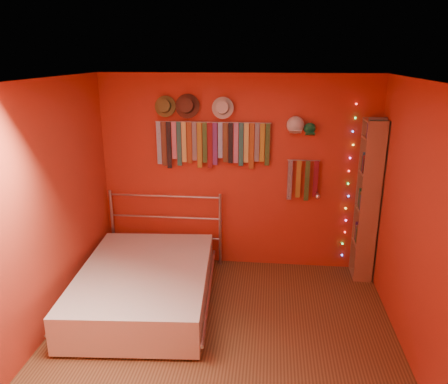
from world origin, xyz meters
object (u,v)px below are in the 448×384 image
(reading_lamp, at_px, (317,196))
(bed, at_px, (145,284))
(tie_rack, at_px, (212,143))
(bookshelf, at_px, (371,200))

(reading_lamp, relative_size, bed, 0.13)
(reading_lamp, xyz_separation_m, bed, (-1.95, -0.93, -0.82))
(tie_rack, distance_m, bookshelf, 2.08)
(reading_lamp, bearing_deg, bookshelf, -0.53)
(bookshelf, bearing_deg, reading_lamp, 179.47)
(bed, bearing_deg, bookshelf, 15.17)
(tie_rack, distance_m, bed, 1.89)
(reading_lamp, distance_m, bookshelf, 0.64)
(bookshelf, xyz_separation_m, bed, (-2.60, -0.92, -0.79))
(tie_rack, relative_size, bed, 0.69)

